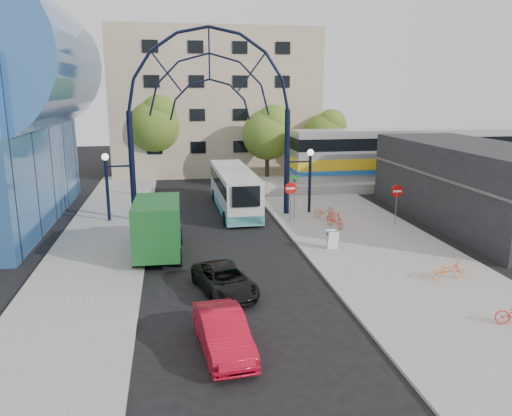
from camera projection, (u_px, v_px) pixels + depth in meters
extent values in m
plane|color=black|center=(243.00, 306.00, 19.59)|extent=(120.00, 120.00, 0.00)
cube|color=gray|center=(391.00, 260.00, 24.72)|extent=(8.00, 56.00, 0.12)
cube|color=gray|center=(93.00, 263.00, 24.26)|extent=(5.00, 50.00, 0.12)
cylinder|color=black|center=(132.00, 167.00, 31.38)|extent=(0.36, 0.36, 7.00)
cylinder|color=black|center=(287.00, 164.00, 33.02)|extent=(0.36, 0.36, 7.00)
cylinder|color=black|center=(108.00, 192.00, 31.46)|extent=(0.20, 0.20, 4.00)
cylinder|color=black|center=(310.00, 185.00, 33.63)|extent=(0.20, 0.20, 4.00)
sphere|color=white|center=(105.00, 157.00, 30.95)|extent=(0.44, 0.44, 0.44)
sphere|color=white|center=(310.00, 152.00, 33.12)|extent=(0.44, 0.44, 0.44)
cylinder|color=slate|center=(290.00, 204.00, 31.60)|extent=(0.06, 0.06, 2.20)
cylinder|color=red|center=(291.00, 188.00, 31.37)|extent=(0.80, 0.04, 0.80)
cube|color=white|center=(291.00, 188.00, 31.34)|extent=(0.55, 0.02, 0.12)
cylinder|color=slate|center=(396.00, 207.00, 30.70)|extent=(0.06, 0.06, 2.20)
cylinder|color=red|center=(397.00, 191.00, 30.47)|extent=(0.76, 0.04, 0.76)
cube|color=white|center=(397.00, 191.00, 30.44)|extent=(0.55, 0.02, 0.12)
cylinder|color=slate|center=(294.00, 197.00, 32.17)|extent=(0.05, 0.05, 2.80)
cube|color=#146626|center=(295.00, 177.00, 31.87)|extent=(0.70, 0.03, 0.18)
cube|color=#146626|center=(295.00, 181.00, 31.93)|extent=(0.03, 0.70, 0.18)
cube|color=white|center=(333.00, 241.00, 25.92)|extent=(0.55, 0.26, 0.99)
cube|color=white|center=(331.00, 239.00, 26.26)|extent=(0.55, 0.26, 0.99)
cube|color=#1E59A5|center=(332.00, 234.00, 26.02)|extent=(0.55, 0.42, 0.14)
cylinder|color=#3463A0|center=(7.00, 60.00, 29.68)|extent=(9.00, 16.00, 9.00)
cube|color=black|center=(472.00, 184.00, 31.22)|extent=(6.00, 16.00, 5.00)
cube|color=tan|center=(213.00, 102.00, 51.85)|extent=(20.00, 12.00, 14.00)
cube|color=gray|center=(432.00, 181.00, 43.87)|extent=(32.00, 5.00, 0.80)
cube|color=#B7B7BC|center=(434.00, 153.00, 43.29)|extent=(25.00, 3.00, 4.20)
cube|color=gold|center=(433.00, 160.00, 43.43)|extent=(25.10, 3.05, 0.90)
cube|color=black|center=(435.00, 142.00, 43.06)|extent=(25.05, 3.05, 1.00)
cube|color=#1E59A5|center=(433.00, 168.00, 43.60)|extent=(25.10, 3.05, 0.35)
cylinder|color=#382314|center=(267.00, 169.00, 45.21)|extent=(0.36, 0.36, 2.52)
sphere|color=#31651A|center=(267.00, 135.00, 44.50)|extent=(4.48, 4.48, 4.48)
sphere|color=#31651A|center=(274.00, 122.00, 44.03)|extent=(3.08, 3.08, 3.08)
cylinder|color=#382314|center=(156.00, 163.00, 47.36)|extent=(0.36, 0.36, 2.88)
sphere|color=#31651A|center=(154.00, 126.00, 46.55)|extent=(5.12, 5.12, 5.12)
sphere|color=#31651A|center=(159.00, 112.00, 46.04)|extent=(3.52, 3.52, 3.52)
cylinder|color=#382314|center=(324.00, 165.00, 48.13)|extent=(0.36, 0.36, 2.34)
sphere|color=#31651A|center=(325.00, 135.00, 47.47)|extent=(4.16, 4.16, 4.16)
sphere|color=#31651A|center=(331.00, 124.00, 47.03)|extent=(2.86, 2.86, 2.86)
cube|color=silver|center=(234.00, 188.00, 34.82)|extent=(2.40, 10.32, 2.60)
cube|color=#51B2B5|center=(234.00, 203.00, 35.07)|extent=(2.43, 10.32, 0.63)
cube|color=black|center=(234.00, 181.00, 34.70)|extent=(2.45, 10.11, 0.81)
cube|color=black|center=(246.00, 197.00, 29.72)|extent=(1.69, 0.15, 1.25)
cube|color=black|center=(225.00, 178.00, 39.73)|extent=(2.15, 0.19, 1.43)
cylinder|color=black|center=(214.00, 195.00, 37.94)|extent=(0.26, 0.86, 0.86)
cylinder|color=black|center=(243.00, 194.00, 38.33)|extent=(0.26, 0.86, 0.86)
cylinder|color=black|center=(225.00, 218.00, 31.25)|extent=(0.26, 0.86, 0.86)
cylinder|color=black|center=(260.00, 216.00, 31.64)|extent=(0.26, 0.86, 0.86)
cube|color=black|center=(160.00, 226.00, 27.29)|extent=(2.15, 2.24, 2.00)
cube|color=black|center=(161.00, 214.00, 28.25)|extent=(1.82, 0.14, 0.91)
cube|color=#165522|center=(157.00, 226.00, 24.50)|extent=(2.30, 4.24, 2.55)
cylinder|color=black|center=(141.00, 238.00, 27.02)|extent=(0.26, 0.88, 0.87)
cylinder|color=black|center=(180.00, 236.00, 27.30)|extent=(0.26, 0.88, 0.87)
cylinder|color=black|center=(135.00, 259.00, 23.60)|extent=(0.26, 0.88, 0.87)
cylinder|color=black|center=(180.00, 257.00, 23.89)|extent=(0.26, 0.88, 0.87)
imported|color=black|center=(225.00, 280.00, 20.66)|extent=(2.78, 4.46, 1.15)
imported|color=#B00A20|center=(223.00, 332.00, 16.04)|extent=(1.83, 4.14, 1.32)
imported|color=orange|center=(325.00, 212.00, 32.23)|extent=(1.47, 1.70, 0.88)
imported|color=#F24D30|center=(335.00, 219.00, 30.15)|extent=(0.95, 1.91, 1.10)
imported|color=orange|center=(448.00, 269.00, 21.94)|extent=(1.73, 0.77, 0.88)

